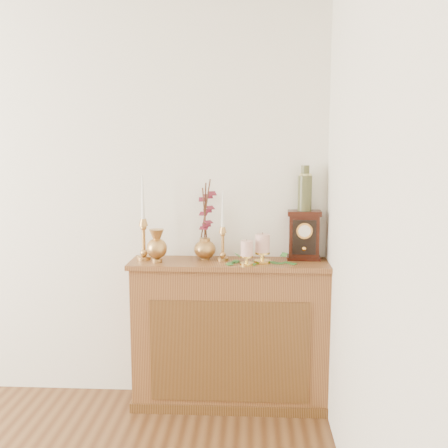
# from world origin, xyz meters

# --- Properties ---
(console_shelf) EXTENTS (1.24, 0.34, 0.93)m
(console_shelf) POSITION_xyz_m (1.40, 2.10, 0.44)
(console_shelf) COLOR brown
(console_shelf) RESTS_ON ground
(candlestick_left) EXTENTS (0.09, 0.09, 0.53)m
(candlestick_left) POSITION_xyz_m (0.86, 2.11, 1.10)
(candlestick_left) COLOR tan
(candlestick_left) RESTS_ON console_shelf
(candlestick_center) EXTENTS (0.07, 0.07, 0.43)m
(candlestick_center) POSITION_xyz_m (1.35, 2.12, 1.07)
(candlestick_center) COLOR tan
(candlestick_center) RESTS_ON console_shelf
(bud_vase) EXTENTS (0.13, 0.13, 0.20)m
(bud_vase) POSITION_xyz_m (0.95, 2.05, 1.03)
(bud_vase) COLOR tan
(bud_vase) RESTS_ON console_shelf
(ginger_jar) EXTENTS (0.20, 0.22, 0.50)m
(ginger_jar) POSITION_xyz_m (1.25, 2.18, 1.16)
(ginger_jar) COLOR tan
(ginger_jar) RESTS_ON console_shelf
(pillar_candle_left) EXTENTS (0.08, 0.08, 0.16)m
(pillar_candle_left) POSITION_xyz_m (1.50, 2.00, 1.01)
(pillar_candle_left) COLOR gold
(pillar_candle_left) RESTS_ON console_shelf
(pillar_candle_right) EXTENTS (0.10, 0.10, 0.19)m
(pillar_candle_right) POSITION_xyz_m (1.59, 2.06, 1.03)
(pillar_candle_right) COLOR gold
(pillar_candle_right) RESTS_ON console_shelf
(ivy_garland) EXTENTS (0.43, 0.17, 0.07)m
(ivy_garland) POSITION_xyz_m (1.62, 2.05, 0.94)
(ivy_garland) COLOR #32712B
(ivy_garland) RESTS_ON console_shelf
(mantel_clock) EXTENTS (0.21, 0.15, 0.31)m
(mantel_clock) POSITION_xyz_m (1.85, 2.19, 1.08)
(mantel_clock) COLOR #37130B
(mantel_clock) RESTS_ON console_shelf
(ceramic_vase) EXTENTS (0.09, 0.09, 0.28)m
(ceramic_vase) POSITION_xyz_m (1.85, 2.19, 1.36)
(ceramic_vase) COLOR #183021
(ceramic_vase) RESTS_ON mantel_clock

